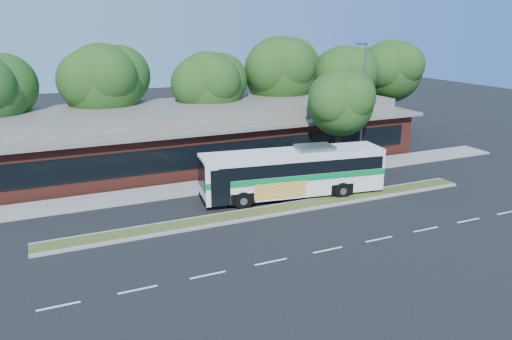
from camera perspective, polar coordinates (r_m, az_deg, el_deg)
The scene contains 12 objects.
ground at distance 28.23m, azimuth 2.78°, elevation -5.12°, with size 120.00×120.00×0.00m, color black.
median_strip at distance 28.70m, azimuth 2.24°, elevation -4.58°, with size 26.00×1.10×0.15m, color #404F21.
sidewalk at distance 33.70m, azimuth -2.14°, elevation -1.38°, with size 44.00×2.60×0.12m, color gray.
plaza_building at distance 39.16m, azimuth -5.82°, elevation 4.20°, with size 33.20×11.20×4.45m.
lamp_post at distance 36.84m, azimuth 12.06°, elevation 7.55°, with size 0.93×0.18×9.07m.
tree_bg_b at distance 40.10m, azimuth -16.52°, elevation 9.73°, with size 6.69×6.00×9.00m.
tree_bg_c at distance 41.04m, azimuth -5.04°, elevation 9.69°, with size 6.24×5.60×8.26m.
tree_bg_d at distance 44.66m, azimuth 3.21°, elevation 11.34°, with size 6.91×6.20×9.37m.
tree_bg_e at distance 46.92m, azimuth 10.38°, elevation 10.51°, with size 6.47×5.80×8.50m.
tree_bg_f at distance 51.29m, azimuth 15.42°, elevation 11.04°, with size 6.69×6.00×8.92m.
transit_bus at distance 30.59m, azimuth 4.31°, elevation 0.07°, with size 11.56×3.94×3.18m.
sidewalk_tree at distance 35.86m, azimuth 10.01°, elevation 7.74°, with size 5.15×4.62×7.31m.
Camera 1 is at (-11.99, -23.37, 10.36)m, focal length 35.00 mm.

